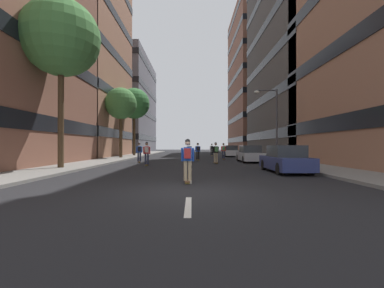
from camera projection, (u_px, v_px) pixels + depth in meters
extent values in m
plane|color=black|center=(192.00, 158.00, 31.13)|extent=(134.91, 134.91, 0.00)
cube|color=gray|center=(128.00, 157.00, 33.96)|extent=(3.19, 61.84, 0.14)
cube|color=gray|center=(256.00, 157.00, 33.92)|extent=(3.19, 61.84, 0.14)
cube|color=silver|center=(189.00, 206.00, 6.65)|extent=(0.16, 2.20, 0.01)
cube|color=silver|center=(191.00, 180.00, 11.65)|extent=(0.16, 2.20, 0.01)
cube|color=silver|center=(191.00, 170.00, 16.65)|extent=(0.16, 2.20, 0.01)
cube|color=silver|center=(192.00, 164.00, 21.65)|extent=(0.16, 2.20, 0.01)
cube|color=silver|center=(192.00, 161.00, 26.65)|extent=(0.16, 2.20, 0.01)
cube|color=silver|center=(192.00, 158.00, 31.65)|extent=(0.16, 2.20, 0.01)
cube|color=silver|center=(192.00, 156.00, 36.65)|extent=(0.16, 2.20, 0.01)
cube|color=silver|center=(192.00, 155.00, 41.65)|extent=(0.16, 2.20, 0.01)
cube|color=silver|center=(192.00, 154.00, 46.65)|extent=(0.16, 2.20, 0.01)
cube|color=silver|center=(192.00, 153.00, 51.65)|extent=(0.16, 2.20, 0.01)
cube|color=silver|center=(192.00, 153.00, 56.65)|extent=(0.16, 2.20, 0.01)
cube|color=#9E6B51|center=(53.00, 43.00, 35.64)|extent=(17.76, 16.04, 30.41)
cube|color=black|center=(53.00, 134.00, 35.57)|extent=(17.88, 16.16, 1.10)
cube|color=black|center=(53.00, 96.00, 35.60)|extent=(17.88, 16.16, 1.10)
cube|color=black|center=(53.00, 58.00, 35.63)|extent=(17.88, 16.16, 1.10)
cube|color=black|center=(53.00, 20.00, 35.66)|extent=(17.88, 16.16, 1.10)
cube|color=slate|center=(111.00, 106.00, 60.84)|extent=(17.76, 23.71, 21.12)
cube|color=black|center=(111.00, 138.00, 60.80)|extent=(17.88, 23.83, 1.10)
cube|color=black|center=(111.00, 115.00, 60.83)|extent=(17.88, 23.83, 1.10)
cube|color=black|center=(111.00, 92.00, 60.86)|extent=(17.88, 23.83, 1.10)
cube|color=black|center=(111.00, 69.00, 60.89)|extent=(17.88, 23.83, 1.10)
cube|color=#4C4744|center=(331.00, 31.00, 35.56)|extent=(17.76, 21.96, 33.67)
cube|color=black|center=(332.00, 135.00, 35.48)|extent=(17.88, 22.08, 1.10)
cube|color=black|center=(331.00, 99.00, 35.51)|extent=(17.88, 22.08, 1.10)
cube|color=black|center=(331.00, 63.00, 35.53)|extent=(17.88, 22.08, 1.10)
cube|color=black|center=(331.00, 27.00, 35.56)|extent=(17.88, 22.08, 1.10)
cube|color=brown|center=(274.00, 81.00, 60.78)|extent=(17.76, 21.03, 32.44)
cube|color=black|center=(274.00, 140.00, 60.71)|extent=(17.88, 21.15, 1.10)
cube|color=black|center=(274.00, 120.00, 60.73)|extent=(17.88, 21.15, 1.10)
cube|color=black|center=(274.00, 99.00, 60.76)|extent=(17.88, 21.15, 1.10)
cube|color=black|center=(274.00, 79.00, 60.78)|extent=(17.88, 21.15, 1.10)
cube|color=black|center=(274.00, 59.00, 60.81)|extent=(17.88, 21.15, 1.10)
cube|color=black|center=(274.00, 38.00, 60.83)|extent=(17.88, 21.15, 1.10)
cube|color=black|center=(274.00, 18.00, 60.86)|extent=(17.88, 21.15, 1.10)
cube|color=navy|center=(286.00, 163.00, 14.99)|extent=(1.80, 4.40, 0.70)
cube|color=#2D3338|center=(287.00, 151.00, 14.85)|extent=(1.60, 2.10, 0.64)
cylinder|color=black|center=(265.00, 165.00, 16.44)|extent=(0.22, 0.64, 0.64)
cylinder|color=black|center=(291.00, 165.00, 16.44)|extent=(0.22, 0.64, 0.64)
cylinder|color=black|center=(280.00, 169.00, 13.54)|extent=(0.22, 0.64, 0.64)
cylinder|color=black|center=(312.00, 169.00, 13.54)|extent=(0.22, 0.64, 0.64)
cube|color=silver|center=(231.00, 153.00, 36.27)|extent=(1.80, 4.40, 0.70)
cube|color=#2D3338|center=(231.00, 148.00, 36.12)|extent=(1.60, 2.10, 0.64)
cylinder|color=black|center=(224.00, 154.00, 37.72)|extent=(0.22, 0.64, 0.64)
cylinder|color=black|center=(235.00, 154.00, 37.71)|extent=(0.22, 0.64, 0.64)
cylinder|color=black|center=(227.00, 155.00, 34.82)|extent=(0.22, 0.64, 0.64)
cylinder|color=black|center=(239.00, 155.00, 34.81)|extent=(0.22, 0.64, 0.64)
cube|color=#B2B7BF|center=(250.00, 156.00, 24.18)|extent=(1.80, 4.40, 0.70)
cube|color=#2D3338|center=(251.00, 149.00, 24.03)|extent=(1.60, 2.10, 0.64)
cylinder|color=black|center=(239.00, 158.00, 25.63)|extent=(0.22, 0.64, 0.64)
cylinder|color=black|center=(255.00, 158.00, 25.63)|extent=(0.22, 0.64, 0.64)
cylinder|color=black|center=(245.00, 159.00, 22.73)|extent=(0.22, 0.64, 0.64)
cylinder|color=black|center=(263.00, 159.00, 22.73)|extent=(0.22, 0.64, 0.64)
cylinder|color=#4C3823|center=(135.00, 135.00, 37.89)|extent=(0.36, 0.36, 5.82)
sphere|color=#387A3D|center=(135.00, 104.00, 37.92)|extent=(4.35, 4.35, 4.35)
cylinder|color=#4C3823|center=(62.00, 116.00, 16.72)|extent=(0.36, 0.36, 6.47)
sphere|color=#478442|center=(62.00, 38.00, 16.75)|extent=(4.79, 4.79, 4.79)
cylinder|color=#4C3823|center=(122.00, 136.00, 30.82)|extent=(0.36, 0.36, 4.97)
sphere|color=#478442|center=(122.00, 103.00, 30.84)|extent=(3.62, 3.62, 3.62)
cylinder|color=#3F3F44|center=(277.00, 125.00, 24.24)|extent=(0.16, 0.16, 6.50)
cylinder|color=#3F3F44|center=(268.00, 90.00, 24.26)|extent=(1.80, 0.10, 0.10)
ellipsoid|color=silver|center=(258.00, 92.00, 24.26)|extent=(0.50, 0.30, 0.24)
cube|color=brown|center=(224.00, 159.00, 29.01)|extent=(0.22, 0.90, 0.02)
cylinder|color=#D8BF4C|center=(224.00, 159.00, 29.33)|extent=(0.18, 0.07, 0.07)
cylinder|color=#D8BF4C|center=(224.00, 159.00, 28.69)|extent=(0.18, 0.07, 0.07)
cylinder|color=#2D334C|center=(223.00, 155.00, 29.01)|extent=(0.14, 0.14, 0.80)
cylinder|color=#2D334C|center=(225.00, 155.00, 29.01)|extent=(0.14, 0.14, 0.80)
cube|color=red|center=(224.00, 149.00, 29.01)|extent=(0.32, 0.21, 0.55)
cylinder|color=red|center=(222.00, 149.00, 29.07)|extent=(0.10, 0.23, 0.55)
cylinder|color=red|center=(226.00, 149.00, 29.06)|extent=(0.10, 0.23, 0.55)
sphere|color=#997051|center=(224.00, 144.00, 29.04)|extent=(0.22, 0.22, 0.22)
sphere|color=black|center=(224.00, 144.00, 29.04)|extent=(0.21, 0.21, 0.21)
cube|color=#4C8C4C|center=(224.00, 148.00, 28.83)|extent=(0.26, 0.17, 0.40)
cube|color=brown|center=(188.00, 181.00, 10.73)|extent=(0.22, 0.90, 0.02)
cylinder|color=#D8BF4C|center=(189.00, 181.00, 11.05)|extent=(0.18, 0.07, 0.07)
cylinder|color=#D8BF4C|center=(188.00, 183.00, 10.41)|extent=(0.18, 0.07, 0.07)
cylinder|color=tan|center=(186.00, 171.00, 10.73)|extent=(0.14, 0.14, 0.80)
cylinder|color=tan|center=(191.00, 171.00, 10.73)|extent=(0.14, 0.14, 0.80)
cube|color=blue|center=(188.00, 154.00, 10.73)|extent=(0.32, 0.21, 0.55)
cylinder|color=blue|center=(183.00, 155.00, 10.79)|extent=(0.09, 0.23, 0.55)
cylinder|color=blue|center=(194.00, 155.00, 10.78)|extent=(0.09, 0.23, 0.55)
sphere|color=beige|center=(188.00, 143.00, 10.75)|extent=(0.22, 0.22, 0.22)
sphere|color=black|center=(188.00, 141.00, 10.75)|extent=(0.21, 0.21, 0.21)
cube|color=#A52626|center=(188.00, 153.00, 10.55)|extent=(0.26, 0.16, 0.40)
cube|color=brown|center=(198.00, 159.00, 27.12)|extent=(0.33, 0.92, 0.02)
cylinder|color=#D8BF4C|center=(198.00, 160.00, 27.43)|extent=(0.19, 0.09, 0.07)
cylinder|color=#D8BF4C|center=(199.00, 160.00, 26.80)|extent=(0.19, 0.09, 0.07)
cylinder|color=black|center=(198.00, 155.00, 27.11)|extent=(0.16, 0.16, 0.80)
cylinder|color=black|center=(199.00, 155.00, 27.13)|extent=(0.16, 0.16, 0.80)
cube|color=blue|center=(198.00, 149.00, 27.12)|extent=(0.35, 0.24, 0.55)
cylinder|color=blue|center=(196.00, 149.00, 27.14)|extent=(0.12, 0.24, 0.55)
cylinder|color=blue|center=(201.00, 149.00, 27.20)|extent=(0.12, 0.24, 0.55)
sphere|color=#997051|center=(198.00, 144.00, 27.14)|extent=(0.22, 0.22, 0.22)
sphere|color=black|center=(198.00, 144.00, 27.15)|extent=(0.21, 0.21, 0.21)
cube|color=black|center=(199.00, 149.00, 26.94)|extent=(0.28, 0.20, 0.40)
cube|color=brown|center=(190.00, 159.00, 29.14)|extent=(0.27, 0.91, 0.02)
cylinder|color=#D8BF4C|center=(190.00, 159.00, 29.46)|extent=(0.19, 0.08, 0.07)
cylinder|color=#D8BF4C|center=(190.00, 159.00, 28.82)|extent=(0.19, 0.08, 0.07)
cylinder|color=#2D334C|center=(189.00, 155.00, 29.14)|extent=(0.15, 0.15, 0.80)
cylinder|color=#2D334C|center=(191.00, 155.00, 29.15)|extent=(0.15, 0.15, 0.80)
cube|color=blue|center=(190.00, 149.00, 29.15)|extent=(0.34, 0.23, 0.55)
cylinder|color=blue|center=(188.00, 149.00, 29.18)|extent=(0.11, 0.24, 0.55)
cylinder|color=blue|center=(192.00, 149.00, 29.21)|extent=(0.11, 0.24, 0.55)
sphere|color=beige|center=(190.00, 144.00, 29.17)|extent=(0.22, 0.22, 0.22)
sphere|color=black|center=(190.00, 144.00, 29.17)|extent=(0.21, 0.21, 0.21)
cube|color=beige|center=(190.00, 148.00, 28.97)|extent=(0.27, 0.18, 0.40)
cube|color=brown|center=(216.00, 162.00, 22.43)|extent=(0.36, 0.92, 0.02)
cylinder|color=#D8BF4C|center=(215.00, 163.00, 22.74)|extent=(0.19, 0.10, 0.07)
cylinder|color=#D8BF4C|center=(217.00, 163.00, 22.11)|extent=(0.19, 0.10, 0.07)
cylinder|color=tan|center=(215.00, 158.00, 22.41)|extent=(0.16, 0.16, 0.80)
cylinder|color=tan|center=(217.00, 158.00, 22.44)|extent=(0.16, 0.16, 0.80)
cube|color=black|center=(216.00, 150.00, 22.43)|extent=(0.35, 0.26, 0.55)
cylinder|color=black|center=(214.00, 150.00, 22.44)|extent=(0.13, 0.24, 0.55)
cylinder|color=black|center=(219.00, 150.00, 22.52)|extent=(0.13, 0.24, 0.55)
sphere|color=beige|center=(216.00, 144.00, 22.45)|extent=(0.22, 0.22, 0.22)
sphere|color=black|center=(216.00, 144.00, 22.45)|extent=(0.21, 0.21, 0.21)
cube|color=#4C8C4C|center=(217.00, 149.00, 22.25)|extent=(0.28, 0.20, 0.40)
cube|color=brown|center=(140.00, 162.00, 23.55)|extent=(0.38, 0.92, 0.02)
cylinder|color=#D8BF4C|center=(140.00, 162.00, 23.86)|extent=(0.19, 0.11, 0.07)
cylinder|color=#D8BF4C|center=(140.00, 162.00, 23.23)|extent=(0.19, 0.11, 0.07)
cylinder|color=#2D334C|center=(139.00, 157.00, 23.53)|extent=(0.17, 0.17, 0.80)
cylinder|color=#2D334C|center=(141.00, 157.00, 23.57)|extent=(0.17, 0.17, 0.80)
cube|color=blue|center=(140.00, 149.00, 23.55)|extent=(0.35, 0.26, 0.55)
cylinder|color=blue|center=(137.00, 150.00, 23.56)|extent=(0.14, 0.24, 0.55)
cylinder|color=blue|center=(142.00, 150.00, 23.65)|extent=(0.14, 0.24, 0.55)
sphere|color=#997051|center=(140.00, 144.00, 23.58)|extent=(0.22, 0.22, 0.22)
sphere|color=black|center=(140.00, 144.00, 23.58)|extent=(0.21, 0.21, 0.21)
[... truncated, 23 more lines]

